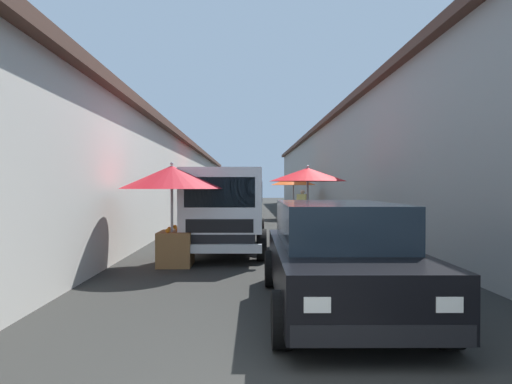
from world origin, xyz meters
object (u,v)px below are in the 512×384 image
fruit_stall_mid_lane (309,188)px  fruit_stall_near_left (172,189)px  hatchback_car (338,255)px  vendor_by_crates (302,204)px  fruit_stall_near_right (231,182)px  plastic_stool (206,219)px  delivery_truck (225,213)px  fruit_stall_far_right (293,185)px

fruit_stall_mid_lane → fruit_stall_near_left: bearing=130.9°
hatchback_car → vendor_by_crates: (13.96, -1.41, 0.12)m
fruit_stall_near_left → fruit_stall_mid_lane: bearing=-49.1°
fruit_stall_near_right → plastic_stool: 2.51m
fruit_stall_near_left → plastic_stool: (8.32, 0.12, -1.30)m
fruit_stall_mid_lane → delivery_truck: 2.79m
fruit_stall_near_right → fruit_stall_far_right: 4.12m
fruit_stall_far_right → hatchback_car: (-15.81, 1.17, -0.99)m
fruit_stall_near_right → plastic_stool: bearing=150.5°
plastic_stool → delivery_truck: bearing=-170.8°
fruit_stall_mid_lane → fruit_stall_near_left: (-2.84, 3.28, 0.00)m
fruit_stall_near_left → fruit_stall_far_right: (12.74, -3.96, 0.09)m
fruit_stall_near_left → plastic_stool: size_ratio=5.02×
hatchback_car → fruit_stall_mid_lane: bearing=-4.8°
fruit_stall_near_left → delivery_truck: 1.77m
fruit_stall_mid_lane → delivery_truck: size_ratio=0.46×
fruit_stall_near_right → vendor_by_crates: bearing=-75.7°
vendor_by_crates → plastic_stool: vendor_by_crates is taller
delivery_truck → plastic_stool: 7.13m
fruit_stall_near_left → hatchback_car: bearing=-137.8°
vendor_by_crates → plastic_stool: 5.05m
fruit_stall_far_right → delivery_truck: bearing=165.6°
fruit_stall_near_right → delivery_truck: (-8.72, -0.17, -0.85)m
hatchback_car → fruit_stall_near_left: bearing=42.2°
fruit_stall_mid_lane → hatchback_car: fruit_stall_mid_lane is taller
fruit_stall_mid_lane → vendor_by_crates: 8.13m
hatchback_car → fruit_stall_far_right: bearing=-4.2°
delivery_truck → plastic_stool: bearing=9.2°
vendor_by_crates → plastic_stool: bearing=120.8°
delivery_truck → hatchback_car: bearing=-158.1°
fruit_stall_mid_lane → fruit_stall_near_right: fruit_stall_near_right is taller
fruit_stall_near_right → hatchback_car: size_ratio=0.67×
fruit_stall_mid_lane → vendor_by_crates: fruit_stall_mid_lane is taller
fruit_stall_near_right → plastic_stool: fruit_stall_near_right is taller
fruit_stall_far_right → fruit_stall_mid_lane: bearing=176.1°
fruit_stall_near_right → plastic_stool: size_ratio=6.08×
vendor_by_crates → delivery_truck: bearing=161.6°
hatchback_car → vendor_by_crates: size_ratio=2.60×
fruit_stall_near_right → fruit_stall_far_right: (2.70, -3.11, -0.17)m
hatchback_car → delivery_truck: delivery_truck is taller
hatchback_car → plastic_stool: bearing=14.3°
fruit_stall_mid_lane → delivery_truck: (-1.52, 2.26, -0.59)m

